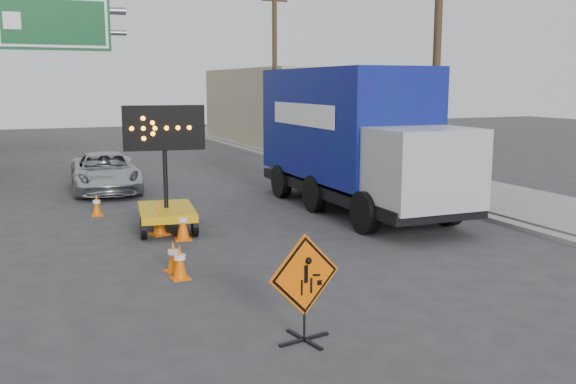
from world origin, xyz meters
TOP-DOWN VIEW (x-y plane):
  - ground at (0.00, 0.00)m, footprint 100.00×100.00m
  - curb_right at (7.20, 15.00)m, footprint 0.40×60.00m
  - sidewalk_right at (9.50, 15.00)m, footprint 4.00×60.00m
  - building_right_far at (13.00, 30.00)m, footprint 10.00×14.00m
  - highway_gantry at (-4.43, 17.96)m, footprint 6.18×0.38m
  - utility_pole_near at (8.00, 10.00)m, footprint 1.80×0.26m
  - utility_pole_far at (8.00, 24.00)m, footprint 1.80×0.26m
  - construction_sign at (-0.97, 0.56)m, footprint 1.19×0.85m
  - arrow_board at (-1.25, 8.37)m, footprint 2.00×2.39m
  - pickup_truck at (-1.85, 15.27)m, footprint 2.51×4.93m
  - box_truck at (4.49, 9.08)m, footprint 2.88×8.76m
  - cone_a at (-1.91, 4.22)m, footprint 0.36×0.36m
  - cone_b at (-1.92, 4.76)m, footprint 0.38×0.38m
  - cone_c at (-1.10, 7.29)m, footprint 0.45×0.45m
  - cone_d at (-1.51, 8.02)m, footprint 0.50×0.50m
  - cone_e at (-2.66, 11.03)m, footprint 0.33×0.33m

SIDE VIEW (x-z plane):
  - ground at x=0.00m, z-range 0.00..0.00m
  - curb_right at x=7.20m, z-range 0.00..0.12m
  - sidewalk_right at x=9.50m, z-range 0.00..0.15m
  - cone_b at x=-1.92m, z-range 0.00..0.63m
  - cone_e at x=-2.66m, z-range 0.00..0.63m
  - cone_a at x=-1.91m, z-range 0.00..0.68m
  - cone_c at x=-1.10m, z-range 0.00..0.78m
  - cone_d at x=-1.51m, z-range 0.00..0.81m
  - pickup_truck at x=-1.85m, z-range 0.00..1.33m
  - arrow_board at x=-1.25m, z-range -0.88..2.29m
  - construction_sign at x=-0.97m, z-range 0.05..1.64m
  - box_truck at x=4.49m, z-range -0.19..3.96m
  - building_right_far at x=13.00m, z-range 0.00..4.60m
  - utility_pole_near at x=8.00m, z-range 0.18..9.18m
  - utility_pole_far at x=8.00m, z-range 0.18..9.18m
  - highway_gantry at x=-4.43m, z-range 1.62..8.52m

